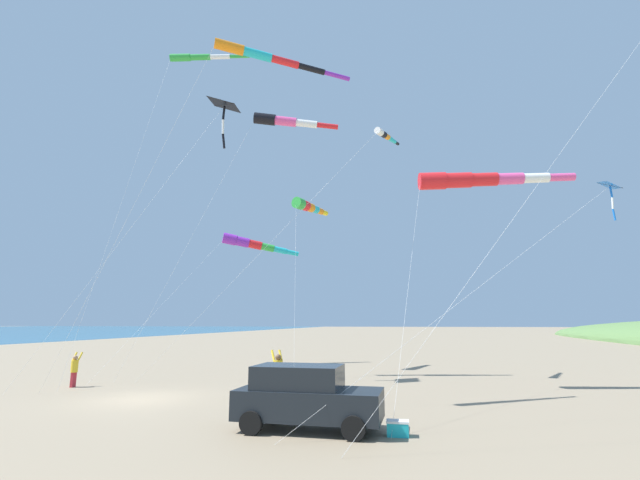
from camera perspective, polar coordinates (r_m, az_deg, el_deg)
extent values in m
plane|color=gray|center=(20.93, -21.98, -18.38)|extent=(600.00, 600.00, 0.00)
cube|color=black|center=(14.07, -1.39, -20.25)|extent=(4.37, 2.02, 0.84)
cube|color=black|center=(14.05, -2.80, -17.12)|extent=(2.64, 1.73, 0.68)
cylinder|color=black|center=(14.77, 5.47, -21.39)|extent=(0.67, 0.25, 0.66)
cylinder|color=black|center=(12.98, 4.32, -22.95)|extent=(0.67, 0.25, 0.66)
cylinder|color=black|center=(15.42, -6.14, -20.91)|extent=(0.67, 0.25, 0.66)
cylinder|color=black|center=(13.72, -8.83, -22.17)|extent=(0.67, 0.25, 0.66)
cube|color=#1EB7C6|center=(13.67, 9.96, -22.82)|extent=(0.60, 0.40, 0.36)
cube|color=white|center=(13.63, 9.93, -21.96)|extent=(0.62, 0.42, 0.06)
cube|color=#3D7F51|center=(20.09, -5.45, -18.24)|extent=(0.32, 0.36, 0.83)
cylinder|color=gold|center=(20.00, -5.41, -16.10)|extent=(0.53, 0.53, 0.68)
sphere|color=brown|center=(19.96, -5.39, -14.75)|extent=(0.26, 0.26, 0.26)
cylinder|color=gold|center=(20.06, -6.03, -14.59)|extent=(0.33, 0.40, 0.52)
cylinder|color=gold|center=(20.17, -5.09, -14.58)|extent=(0.33, 0.40, 0.52)
cube|color=#B72833|center=(25.85, -29.10, -15.40)|extent=(0.16, 0.29, 0.71)
cylinder|color=gold|center=(25.79, -28.97, -13.98)|extent=(0.35, 0.35, 0.58)
sphere|color=#A37551|center=(25.76, -28.89, -13.09)|extent=(0.22, 0.22, 0.22)
cylinder|color=gold|center=(25.96, -28.97, -12.96)|extent=(0.11, 0.36, 0.44)
cylinder|color=gold|center=(25.80, -28.42, -13.03)|extent=(0.11, 0.36, 0.44)
cylinder|color=white|center=(15.37, 27.33, 8.13)|extent=(12.12, 5.90, 15.46)
pyramid|color=black|center=(28.28, -12.10, 16.84)|extent=(2.01, 2.31, 0.48)
cylinder|color=black|center=(28.24, -12.15, 16.62)|extent=(1.55, 0.78, 0.38)
cylinder|color=black|center=(28.02, -12.25, 15.64)|extent=(0.20, 0.14, 0.88)
cylinder|color=white|center=(27.67, -12.35, 13.99)|extent=(0.20, 0.22, 0.88)
cylinder|color=black|center=(27.34, -12.27, 12.30)|extent=(0.28, 0.24, 0.89)
cylinder|color=white|center=(24.91, -23.12, 1.43)|extent=(7.26, 5.71, 15.83)
cylinder|color=purple|center=(36.01, -11.54, 0.11)|extent=(1.42, 1.28, 1.01)
cylinder|color=purple|center=(36.07, -9.93, -0.24)|extent=(1.37, 1.19, 0.92)
cylinder|color=red|center=(36.16, -8.34, -0.60)|extent=(1.31, 1.10, 0.83)
cylinder|color=green|center=(36.29, -6.75, -0.95)|extent=(1.25, 1.01, 0.74)
cylinder|color=#1EB7C6|center=(36.44, -5.17, -1.30)|extent=(1.20, 0.92, 0.65)
cylinder|color=#1EB7C6|center=(36.61, -3.61, -1.65)|extent=(1.14, 0.83, 0.55)
cylinder|color=white|center=(30.69, -18.75, -6.92)|extent=(2.12, 11.59, 9.51)
pyramid|color=blue|center=(21.44, 33.23, 6.05)|extent=(1.07, 1.22, 0.40)
cylinder|color=black|center=(21.43, 33.18, 5.90)|extent=(0.76, 0.43, 0.41)
cylinder|color=blue|center=(21.37, 33.29, 5.17)|extent=(0.11, 0.08, 0.47)
cylinder|color=white|center=(21.27, 33.43, 3.96)|extent=(0.12, 0.12, 0.47)
cylinder|color=blue|center=(21.20, 33.57, 2.73)|extent=(0.14, 0.11, 0.47)
cylinder|color=white|center=(15.67, 19.66, -5.78)|extent=(11.74, 7.12, 8.52)
cylinder|color=white|center=(28.53, 7.59, 13.64)|extent=(0.62, 0.70, 0.47)
cylinder|color=black|center=(29.00, 8.06, 13.33)|extent=(0.57, 0.68, 0.43)
cylinder|color=orange|center=(29.47, 8.52, 13.02)|extent=(0.53, 0.66, 0.38)
cylinder|color=#1EB7C6|center=(29.95, 8.95, 12.73)|extent=(0.48, 0.63, 0.33)
cylinder|color=#1EB7C6|center=(30.43, 9.38, 12.45)|extent=(0.44, 0.61, 0.28)
cylinder|color=black|center=(30.91, 9.79, 12.17)|extent=(0.39, 0.59, 0.24)
cylinder|color=white|center=(25.53, -7.03, -0.99)|extent=(12.85, 3.58, 14.63)
cylinder|color=red|center=(23.87, 14.22, 7.34)|extent=(1.49, 1.11, 0.93)
cylinder|color=red|center=(24.23, 17.30, 7.33)|extent=(1.47, 1.01, 0.83)
cylinder|color=red|center=(24.65, 20.29, 7.29)|extent=(1.45, 0.92, 0.73)
cylinder|color=#EF4C93|center=(25.14, 23.16, 7.24)|extent=(1.43, 0.82, 0.63)
cylinder|color=white|center=(25.68, 25.92, 7.18)|extent=(1.41, 0.72, 0.54)
cylinder|color=#EF4C93|center=(26.29, 28.55, 7.10)|extent=(1.39, 0.63, 0.44)
cylinder|color=white|center=(17.88, 11.46, -4.17)|extent=(1.49, 9.63, 10.08)
cylinder|color=green|center=(33.13, -17.49, 21.42)|extent=(1.41, 0.79, 0.56)
cylinder|color=green|center=(32.89, -15.12, 21.71)|extent=(1.38, 0.70, 0.47)
cylinder|color=white|center=(32.71, -12.71, 21.96)|extent=(1.35, 0.61, 0.39)
cylinder|color=green|center=(32.58, -10.27, 22.18)|extent=(1.33, 0.53, 0.30)
cylinder|color=white|center=(27.23, -23.85, 5.28)|extent=(1.06, 5.79, 20.23)
cylinder|color=green|center=(31.65, -2.73, 4.72)|extent=(1.01, 0.93, 0.82)
cylinder|color=red|center=(32.17, -2.04, 4.47)|extent=(0.93, 0.89, 0.73)
cylinder|color=orange|center=(32.70, -1.37, 4.22)|extent=(0.84, 0.86, 0.64)
cylinder|color=#1EB7C6|center=(33.23, -0.73, 3.98)|extent=(0.76, 0.83, 0.55)
cylinder|color=orange|center=(33.77, -0.10, 3.75)|extent=(0.68, 0.79, 0.46)
cylinder|color=yellow|center=(34.32, 0.50, 3.53)|extent=(0.59, 0.76, 0.37)
cylinder|color=white|center=(26.56, -3.22, -5.12)|extent=(1.80, 7.45, 11.23)
cylinder|color=orange|center=(21.41, -11.58, 23.11)|extent=(1.34, 1.02, 0.55)
cylinder|color=#1EB7C6|center=(21.49, -8.01, 22.51)|extent=(1.31, 0.96, 0.49)
cylinder|color=red|center=(21.65, -4.52, 21.83)|extent=(1.27, 0.91, 0.43)
cylinder|color=black|center=(21.88, -1.11, 21.10)|extent=(1.24, 0.85, 0.37)
cylinder|color=purple|center=(22.18, 2.18, 20.32)|extent=(1.21, 0.79, 0.31)
cylinder|color=white|center=(21.12, -23.70, 2.13)|extent=(8.35, 1.76, 14.85)
cylinder|color=black|center=(30.14, -7.10, 15.15)|extent=(1.55, 0.98, 0.87)
cylinder|color=#EF4C93|center=(29.95, -4.42, 14.94)|extent=(1.51, 0.85, 0.74)
cylinder|color=white|center=(29.83, -1.73, 14.70)|extent=(1.47, 0.72, 0.61)
cylinder|color=red|center=(29.77, 0.97, 14.42)|extent=(1.43, 0.59, 0.47)
cylinder|color=white|center=(27.22, -16.21, 0.27)|extent=(6.08, 3.71, 16.04)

